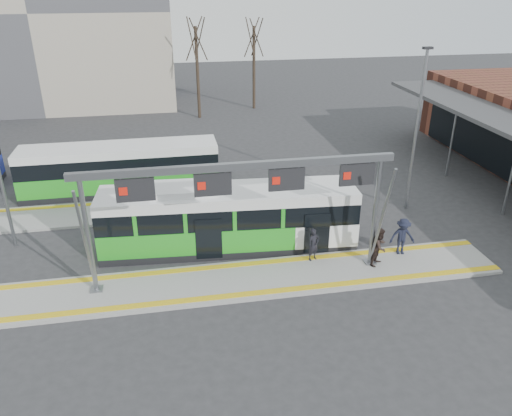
{
  "coord_description": "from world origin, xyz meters",
  "views": [
    {
      "loc": [
        -3.13,
        -17.93,
        12.02
      ],
      "look_at": [
        0.74,
        3.0,
        2.04
      ],
      "focal_mm": 35.0,
      "sensor_mm": 36.0,
      "label": 1
    }
  ],
  "objects_px": {
    "passenger_a": "(313,245)",
    "passenger_b": "(380,246)",
    "gantry": "(242,188)",
    "passenger_c": "(402,236)",
    "hero_bus": "(228,219)"
  },
  "relations": [
    {
      "from": "hero_bus",
      "to": "passenger_a",
      "type": "relative_size",
      "value": 7.84
    },
    {
      "from": "gantry",
      "to": "hero_bus",
      "type": "relative_size",
      "value": 1.07
    },
    {
      "from": "gantry",
      "to": "passenger_b",
      "type": "xyz_separation_m",
      "value": [
        6.15,
        -0.14,
        -3.26
      ]
    },
    {
      "from": "passenger_a",
      "to": "passenger_b",
      "type": "bearing_deg",
      "value": -40.88
    },
    {
      "from": "passenger_a",
      "to": "gantry",
      "type": "bearing_deg",
      "value": 170.05
    },
    {
      "from": "gantry",
      "to": "passenger_a",
      "type": "relative_size",
      "value": 8.39
    },
    {
      "from": "hero_bus",
      "to": "passenger_c",
      "type": "height_order",
      "value": "hero_bus"
    },
    {
      "from": "gantry",
      "to": "passenger_c",
      "type": "relative_size",
      "value": 7.25
    },
    {
      "from": "passenger_a",
      "to": "passenger_b",
      "type": "distance_m",
      "value": 2.93
    },
    {
      "from": "gantry",
      "to": "passenger_c",
      "type": "bearing_deg",
      "value": 4.16
    },
    {
      "from": "passenger_a",
      "to": "passenger_b",
      "type": "height_order",
      "value": "passenger_b"
    },
    {
      "from": "passenger_b",
      "to": "gantry",
      "type": "bearing_deg",
      "value": 137.25
    },
    {
      "from": "gantry",
      "to": "passenger_c",
      "type": "distance_m",
      "value": 8.25
    },
    {
      "from": "passenger_a",
      "to": "passenger_b",
      "type": "xyz_separation_m",
      "value": [
        2.78,
        -0.91,
        0.12
      ]
    },
    {
      "from": "gantry",
      "to": "passenger_b",
      "type": "relative_size",
      "value": 7.27
    }
  ]
}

